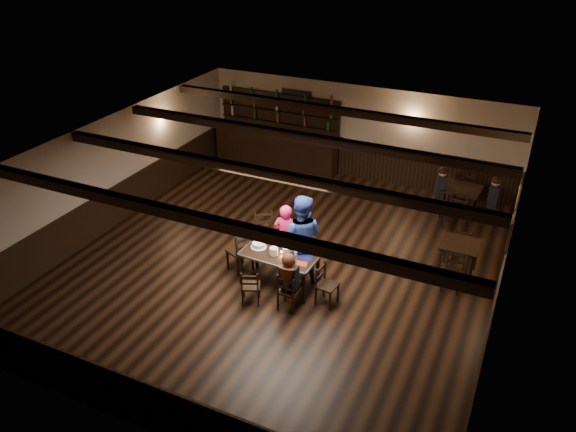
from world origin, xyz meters
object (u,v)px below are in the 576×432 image
at_px(man_blue, 301,238).
at_px(cake, 259,245).
at_px(dining_table, 279,258).
at_px(bar_counter, 277,144).
at_px(chair_near_right, 287,290).
at_px(woman_pink, 286,237).
at_px(chair_near_left, 250,285).

distance_m(man_blue, cake, 0.88).
bearing_deg(dining_table, man_blue, 60.37).
bearing_deg(bar_counter, dining_table, -63.68).
bearing_deg(man_blue, cake, 14.45).
bearing_deg(chair_near_right, woman_pink, 116.40).
bearing_deg(woman_pink, man_blue, 148.16).
bearing_deg(woman_pink, cake, 52.44).
height_order(dining_table, chair_near_left, chair_near_left).
relative_size(dining_table, woman_pink, 1.04).
xyz_separation_m(chair_near_right, man_blue, (-0.24, 1.16, 0.47)).
xyz_separation_m(chair_near_left, chair_near_right, (0.74, 0.12, 0.03)).
xyz_separation_m(chair_near_left, cake, (-0.27, 0.88, 0.35)).
height_order(chair_near_left, woman_pink, woman_pink).
height_order(woman_pink, cake, woman_pink).
distance_m(chair_near_right, bar_counter, 7.01).
height_order(cake, bar_counter, bar_counter).
xyz_separation_m(woman_pink, bar_counter, (-2.57, 4.86, -0.04)).
bearing_deg(chair_near_left, chair_near_right, 9.27).
relative_size(chair_near_left, chair_near_right, 0.93).
distance_m(chair_near_right, woman_pink, 1.54).
distance_m(chair_near_left, bar_counter, 6.81).
bearing_deg(man_blue, chair_near_right, 88.84).
xyz_separation_m(chair_near_right, cake, (-1.01, 0.76, 0.31)).
distance_m(woman_pink, man_blue, 0.51).
bearing_deg(cake, man_blue, 27.37).
bearing_deg(cake, chair_near_right, -36.93).
xyz_separation_m(dining_table, chair_near_left, (-0.24, -0.81, -0.22)).
relative_size(dining_table, chair_near_right, 1.91).
distance_m(dining_table, chair_near_left, 0.87).
bearing_deg(chair_near_left, bar_counter, 111.51).
bearing_deg(cake, chair_near_left, -73.06).
xyz_separation_m(dining_table, cake, (-0.50, 0.07, 0.13)).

